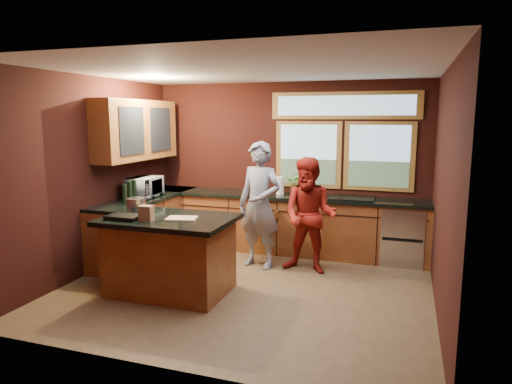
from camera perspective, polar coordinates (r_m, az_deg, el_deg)
The scene contains 14 objects.
floor at distance 5.93m, azimuth -1.20°, elevation -11.86°, with size 4.50×4.50×0.00m, color brown.
room_shell at distance 6.06m, azimuth -5.58°, elevation 6.04°, with size 4.52×4.02×2.71m.
back_counter at distance 7.29m, azimuth 4.75°, elevation -4.00°, with size 4.50×0.64×0.93m.
left_counter at distance 7.35m, azimuth -13.44°, elevation -4.11°, with size 0.64×2.30×0.93m.
island at distance 5.74m, azimuth -10.71°, elevation -7.67°, with size 1.55×1.05×0.95m.
person_grey at distance 6.50m, azimuth 0.47°, elevation -1.64°, with size 0.66×0.43×1.81m, color slate.
person_red at distance 6.33m, azimuth 6.72°, elevation -2.94°, with size 0.78×0.61×1.61m, color maroon.
microwave at distance 7.14m, azimuth -13.78°, elevation 0.57°, with size 0.57×0.38×0.31m, color #999999.
potted_plant at distance 7.22m, azimuth 5.17°, elevation 1.03°, with size 0.31×0.27×0.35m, color #999999.
paper_towel at distance 7.24m, azimuth 3.03°, elevation 0.80°, with size 0.12×0.12×0.28m, color white.
cutting_board at distance 5.49m, azimuth -9.28°, elevation -3.29°, with size 0.35×0.25×0.02m, color tan.
stock_pot at distance 6.02m, azimuth -14.76°, elevation -1.59°, with size 0.24×0.24×0.18m, color silver.
paper_bag at distance 5.47m, azimuth -13.53°, elevation -2.60°, with size 0.15×0.12×0.18m, color brown.
black_tray at distance 5.65m, azimuth -16.09°, elevation -3.02°, with size 0.40×0.28×0.05m, color black.
Camera 1 is at (1.86, -5.20, 2.14)m, focal length 32.00 mm.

